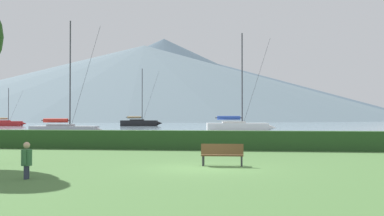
# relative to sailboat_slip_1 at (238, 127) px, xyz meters

# --- Properties ---
(ground_plane) EXTENTS (1000.00, 1000.00, 0.00)m
(ground_plane) POSITION_rel_sailboat_slip_1_xyz_m (0.34, -43.60, -0.77)
(ground_plane) COLOR #477038
(harbor_water) EXTENTS (320.00, 246.00, 0.00)m
(harbor_water) POSITION_rel_sailboat_slip_1_xyz_m (0.34, 93.40, -0.77)
(harbor_water) COLOR gray
(harbor_water) RESTS_ON ground_plane
(hedge_line) EXTENTS (80.00, 1.20, 1.21)m
(hedge_line) POSITION_rel_sailboat_slip_1_xyz_m (0.34, -32.60, -0.17)
(hedge_line) COLOR #284C23
(hedge_line) RESTS_ON ground_plane
(sailboat_slip_1) EXTENTS (9.26, 3.90, 12.97)m
(sailboat_slip_1) POSITION_rel_sailboat_slip_1_xyz_m (0.00, 0.00, 0.00)
(sailboat_slip_1) COLOR white
(sailboat_slip_1) RESTS_ON harbor_water
(sailboat_slip_2) EXTENTS (7.89, 3.72, 8.22)m
(sailboat_slip_2) POSITION_rel_sailboat_slip_1_xyz_m (-51.56, 35.75, -0.14)
(sailboat_slip_2) COLOR red
(sailboat_slip_2) RESTS_ON harbor_water
(sailboat_slip_6) EXTENTS (8.03, 2.79, 12.25)m
(sailboat_slip_6) POSITION_rel_sailboat_slip_1_xyz_m (-17.65, -14.17, -0.09)
(sailboat_slip_6) COLOR #9E9EA3
(sailboat_slip_6) RESTS_ON harbor_water
(sailboat_slip_8) EXTENTS (9.11, 3.33, 12.44)m
(sailboat_slip_8) POSITION_rel_sailboat_slip_1_xyz_m (-22.68, 39.08, -0.01)
(sailboat_slip_8) COLOR black
(sailboat_slip_8) RESTS_ON harbor_water
(park_bench_near_path) EXTENTS (1.81, 0.53, 0.95)m
(park_bench_near_path) POSITION_rel_sailboat_slip_1_xyz_m (0.96, -42.55, -0.23)
(park_bench_near_path) COLOR brown
(park_bench_near_path) RESTS_ON ground_plane
(person_seated_viewer) EXTENTS (0.36, 0.56, 1.25)m
(person_seated_viewer) POSITION_rel_sailboat_slip_1_xyz_m (-5.30, -47.68, -0.08)
(person_seated_viewer) COLOR #2D3347
(person_seated_viewer) RESTS_ON ground_plane
(distant_hill_west_ridge) EXTENTS (247.41, 247.41, 59.79)m
(distant_hill_west_ridge) POSITION_rel_sailboat_slip_1_xyz_m (-65.96, 290.46, 29.13)
(distant_hill_west_ridge) COLOR #425666
(distant_hill_west_ridge) RESTS_ON ground_plane
(distant_hill_central_peak) EXTENTS (286.75, 286.75, 41.74)m
(distant_hill_central_peak) POSITION_rel_sailboat_slip_1_xyz_m (-30.14, 290.02, 20.10)
(distant_hill_central_peak) COLOR #425666
(distant_hill_central_peak) RESTS_ON ground_plane
(distant_hill_east_ridge) EXTENTS (334.66, 334.66, 49.32)m
(distant_hill_east_ridge) POSITION_rel_sailboat_slip_1_xyz_m (-71.72, 251.35, 23.89)
(distant_hill_east_ridge) COLOR slate
(distant_hill_east_ridge) RESTS_ON ground_plane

